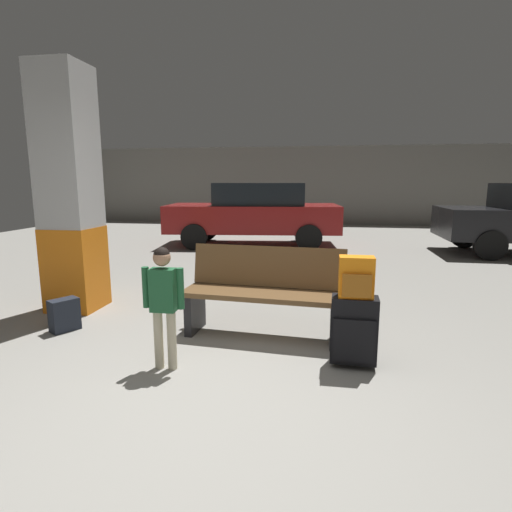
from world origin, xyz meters
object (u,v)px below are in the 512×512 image
backpack_bright (356,278)px  parked_car_far (255,212)px  bench (264,292)px  child (163,295)px  backpack_dark_floor (64,315)px  structural_pillar (70,192)px  suitcase (354,330)px

backpack_bright → parked_car_far: size_ratio=0.08×
bench → child: child is taller
backpack_dark_floor → bench: bearing=6.2°
backpack_dark_floor → structural_pillar: bearing=112.8°
bench → backpack_bright: size_ratio=4.82×
backpack_bright → structural_pillar: bearing=160.8°
backpack_bright → bench: bearing=144.1°
parked_car_far → child: bearing=-86.8°
backpack_dark_floor → parked_car_far: 6.25m
structural_pillar → backpack_bright: size_ratio=8.39×
suitcase → parked_car_far: (-1.92, 6.52, 0.48)m
structural_pillar → bench: 2.64m
bench → backpack_bright: 1.09m
structural_pillar → backpack_bright: (3.24, -1.13, -0.65)m
child → parked_car_far: (-0.38, 6.81, 0.17)m
bench → parked_car_far: 6.02m
structural_pillar → suitcase: 3.60m
backpack_bright → backpack_dark_floor: 3.01m
bench → parked_car_far: parked_car_far is taller
child → parked_car_far: 6.82m
structural_pillar → bench: structural_pillar is taller
child → backpack_dark_floor: child is taller
child → structural_pillar: bearing=140.1°
backpack_bright → suitcase: bearing=120.7°
structural_pillar → child: bearing=-39.9°
structural_pillar → backpack_dark_floor: size_ratio=8.39×
backpack_dark_floor → parked_car_far: (1.01, 6.13, 0.64)m
structural_pillar → suitcase: bearing=-19.2°
bench → structural_pillar: bearing=167.8°
suitcase → backpack_bright: 0.45m
bench → backpack_bright: bearing=-35.9°
backpack_bright → child: (-1.54, -0.29, -0.14)m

